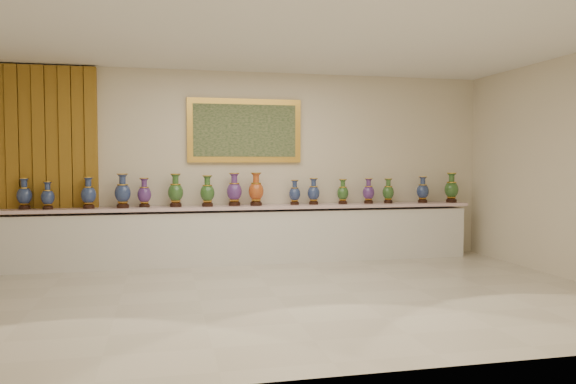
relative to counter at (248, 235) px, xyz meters
name	(u,v)px	position (x,y,z in m)	size (l,w,h in m)	color
ground	(276,297)	(0.00, -2.27, -0.44)	(8.00, 8.00, 0.00)	beige
room	(75,161)	(-2.55, 0.17, 1.16)	(8.00, 8.00, 8.00)	beige
counter	(248,235)	(0.00, 0.00, 0.00)	(7.28, 0.48, 0.90)	white
vase_0	(24,195)	(-3.22, 0.02, 0.67)	(0.24, 0.24, 0.45)	black
vase_1	(48,197)	(-2.89, -0.06, 0.64)	(0.22, 0.22, 0.40)	black
vase_2	(88,194)	(-2.34, -0.05, 0.67)	(0.25, 0.25, 0.46)	black
vase_3	(123,193)	(-1.86, -0.06, 0.69)	(0.27, 0.27, 0.51)	black
vase_4	(144,194)	(-1.55, -0.01, 0.66)	(0.26, 0.26, 0.44)	black
vase_5	(176,192)	(-1.09, 0.00, 0.69)	(0.25, 0.25, 0.50)	black
vase_6	(207,193)	(-0.62, -0.05, 0.68)	(0.26, 0.26, 0.47)	black
vase_7	(234,191)	(-0.20, 0.01, 0.69)	(0.28, 0.28, 0.51)	black
vase_8	(256,191)	(0.13, -0.03, 0.69)	(0.32, 0.32, 0.51)	black
vase_9	(295,194)	(0.76, 0.02, 0.64)	(0.23, 0.23, 0.39)	black
vase_10	(314,193)	(1.07, 0.00, 0.65)	(0.23, 0.23, 0.42)	black
vase_11	(343,193)	(1.55, 0.00, 0.64)	(0.23, 0.23, 0.40)	black
vase_12	(369,192)	(2.00, 0.01, 0.65)	(0.23, 0.23, 0.41)	black
vase_13	(388,192)	(2.34, 0.01, 0.65)	(0.24, 0.24, 0.41)	black
vase_14	(423,191)	(2.95, -0.01, 0.66)	(0.25, 0.25, 0.44)	black
vase_15	(451,189)	(3.45, -0.06, 0.69)	(0.30, 0.30, 0.50)	black
label_card	(143,208)	(-1.57, -0.14, 0.47)	(0.10, 0.06, 0.00)	white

